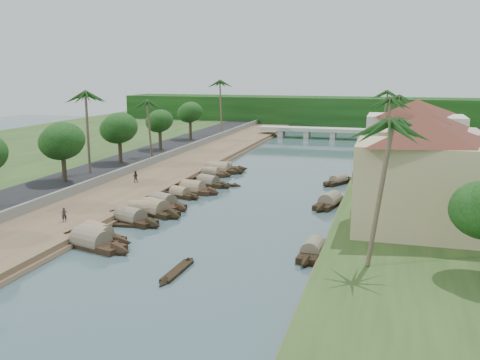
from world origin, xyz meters
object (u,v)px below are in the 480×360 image
(sampan_1, at_px, (97,234))
(bridge, at_px, (320,131))
(sampan_0, at_px, (91,242))
(person_near, at_px, (64,215))
(building_near, at_px, (426,175))

(sampan_1, bearing_deg, bridge, 106.87)
(bridge, relative_size, sampan_0, 2.87)
(bridge, height_order, person_near, bridge)
(building_near, distance_m, sampan_0, 30.05)
(sampan_0, height_order, person_near, person_near)
(bridge, xyz_separation_m, sampan_1, (-9.88, -80.39, -1.30))
(building_near, distance_m, sampan_1, 30.16)
(bridge, distance_m, building_near, 76.54)
(sampan_0, relative_size, sampan_1, 1.25)
(sampan_0, bearing_deg, bridge, 99.93)
(sampan_0, bearing_deg, sampan_1, 123.79)
(bridge, height_order, sampan_0, bridge)
(building_near, relative_size, sampan_1, 1.90)
(sampan_0, xyz_separation_m, sampan_1, (-0.71, 2.24, -0.00))
(bridge, height_order, building_near, building_near)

